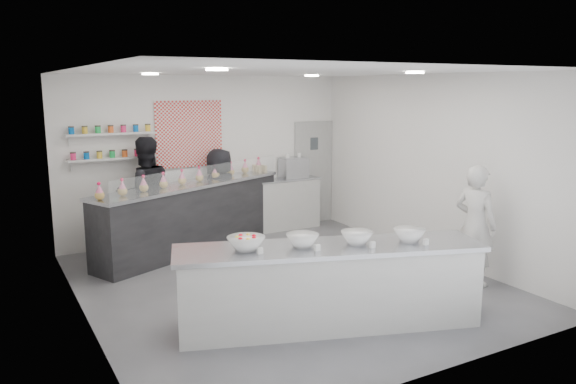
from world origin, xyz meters
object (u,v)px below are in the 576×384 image
(prep_counter, at_px, (329,286))
(woman_prep, at_px, (475,225))
(espresso_machine, at_px, (293,168))
(espresso_ledge, at_px, (286,204))
(back_bar, at_px, (192,217))
(staff_right, at_px, (220,195))
(staff_left, at_px, (145,195))

(prep_counter, height_order, woman_prep, woman_prep)
(woman_prep, bearing_deg, espresso_machine, -5.39)
(espresso_ledge, xyz_separation_m, espresso_machine, (0.17, 0.00, 0.70))
(prep_counter, distance_m, back_bar, 3.79)
(espresso_ledge, bearing_deg, woman_prep, -79.24)
(back_bar, distance_m, staff_right, 0.80)
(espresso_machine, height_order, woman_prep, woman_prep)
(espresso_ledge, xyz_separation_m, staff_right, (-1.48, -0.18, 0.35))
(back_bar, height_order, staff_left, staff_left)
(espresso_machine, bearing_deg, prep_counter, -114.64)
(back_bar, xyz_separation_m, espresso_ledge, (2.15, 0.54, -0.09))
(espresso_ledge, relative_size, espresso_machine, 2.62)
(staff_left, bearing_deg, prep_counter, 105.90)
(prep_counter, bearing_deg, staff_left, 122.80)
(staff_left, distance_m, staff_right, 1.37)
(woman_prep, bearing_deg, staff_left, 28.78)
(prep_counter, distance_m, staff_right, 4.16)
(prep_counter, xyz_separation_m, woman_prep, (2.60, 0.20, 0.37))
(prep_counter, height_order, staff_left, staff_left)
(espresso_ledge, bearing_deg, prep_counter, -112.78)
(prep_counter, height_order, espresso_machine, espresso_machine)
(espresso_machine, bearing_deg, espresso_ledge, 180.00)
(espresso_ledge, bearing_deg, staff_right, -173.07)
(prep_counter, relative_size, espresso_machine, 6.96)
(prep_counter, distance_m, espresso_ledge, 4.68)
(woman_prep, distance_m, staff_right, 4.54)
(espresso_ledge, distance_m, espresso_machine, 0.72)
(prep_counter, xyz_separation_m, staff_right, (0.33, 4.14, 0.36))
(espresso_ledge, relative_size, woman_prep, 0.78)
(espresso_ledge, relative_size, staff_right, 0.80)
(prep_counter, bearing_deg, woman_prep, 23.11)
(back_bar, xyz_separation_m, staff_left, (-0.69, 0.36, 0.40))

